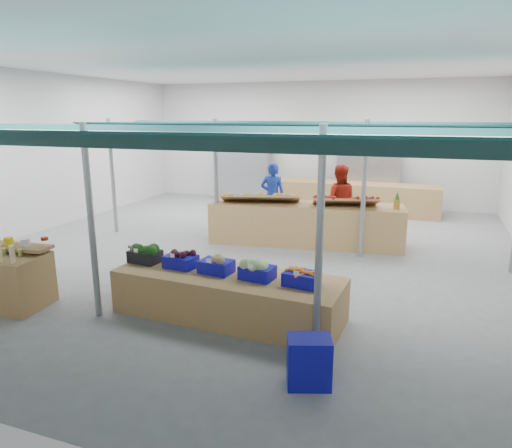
% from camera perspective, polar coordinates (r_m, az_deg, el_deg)
% --- Properties ---
extents(floor, '(13.00, 13.00, 0.00)m').
position_cam_1_polar(floor, '(10.59, -1.04, -3.47)').
color(floor, slate).
rests_on(floor, ground).
extents(hall, '(13.00, 13.00, 13.00)m').
position_cam_1_polar(hall, '(11.48, 1.51, 11.30)').
color(hall, silver).
rests_on(hall, ground).
extents(pole_grid, '(10.00, 4.60, 3.00)m').
position_cam_1_polar(pole_grid, '(8.32, -0.57, 4.63)').
color(pole_grid, gray).
rests_on(pole_grid, floor).
extents(awnings, '(9.50, 7.08, 0.30)m').
position_cam_1_polar(awnings, '(8.22, -0.59, 11.31)').
color(awnings, '#0B2C30').
rests_on(awnings, pole_grid).
extents(back_shelving_left, '(2.00, 0.50, 2.00)m').
position_cam_1_polar(back_shelving_left, '(16.75, -1.72, 6.38)').
color(back_shelving_left, '#B23F33').
rests_on(back_shelving_left, floor).
extents(back_shelving_right, '(2.00, 0.50, 2.00)m').
position_cam_1_polar(back_shelving_right, '(15.67, 13.84, 5.50)').
color(back_shelving_right, '#B23F33').
rests_on(back_shelving_right, floor).
extents(veg_counter, '(3.63, 1.38, 0.70)m').
position_cam_1_polar(veg_counter, '(7.23, -3.51, -8.88)').
color(veg_counter, olive).
rests_on(veg_counter, floor).
extents(fruit_counter, '(4.73, 1.71, 0.99)m').
position_cam_1_polar(fruit_counter, '(11.18, 6.20, 0.01)').
color(fruit_counter, olive).
rests_on(fruit_counter, floor).
extents(far_counter, '(5.30, 1.20, 0.95)m').
position_cam_1_polar(far_counter, '(15.09, 12.19, 3.26)').
color(far_counter, olive).
rests_on(far_counter, floor).
extents(crate_stack, '(0.59, 0.50, 0.60)m').
position_cam_1_polar(crate_stack, '(5.58, 6.65, -16.73)').
color(crate_stack, '#0E0E9B').
rests_on(crate_stack, floor).
extents(vendor_left, '(0.73, 0.53, 1.85)m').
position_cam_1_polar(vendor_left, '(12.44, 2.09, 3.50)').
color(vendor_left, '#1A33AD').
rests_on(vendor_left, floor).
extents(vendor_right, '(0.98, 0.81, 1.85)m').
position_cam_1_polar(vendor_right, '(12.03, 10.29, 2.93)').
color(vendor_right, maroon).
rests_on(vendor_right, floor).
extents(crate_broccoli, '(0.53, 0.43, 0.35)m').
position_cam_1_polar(crate_broccoli, '(7.84, -13.71, -3.53)').
color(crate_broccoli, black).
rests_on(crate_broccoli, veg_counter).
extents(crate_beets, '(0.53, 0.43, 0.29)m').
position_cam_1_polar(crate_beets, '(7.46, -9.39, -4.39)').
color(crate_beets, '#0E0E9B').
rests_on(crate_beets, veg_counter).
extents(crate_celeriac, '(0.53, 0.43, 0.31)m').
position_cam_1_polar(crate_celeriac, '(7.15, -5.00, -4.98)').
color(crate_celeriac, '#0E0E9B').
rests_on(crate_celeriac, veg_counter).
extents(crate_cabbage, '(0.53, 0.43, 0.35)m').
position_cam_1_polar(crate_cabbage, '(6.86, 0.17, -5.61)').
color(crate_cabbage, '#0E0E9B').
rests_on(crate_cabbage, veg_counter).
extents(crate_carrots, '(0.53, 0.43, 0.29)m').
position_cam_1_polar(crate_carrots, '(6.65, 5.73, -6.74)').
color(crate_carrots, '#0E0E9B').
rests_on(crate_carrots, veg_counter).
extents(sparrow, '(0.12, 0.09, 0.11)m').
position_cam_1_polar(sparrow, '(7.81, -15.22, -3.00)').
color(sparrow, brown).
rests_on(sparrow, crate_broccoli).
extents(pole_ribbon, '(0.12, 0.12, 0.28)m').
position_cam_1_polar(pole_ribbon, '(8.32, -24.94, -1.82)').
color(pole_ribbon, '#AB200B').
rests_on(pole_ribbon, pole_grid).
extents(apple_heap_yellow, '(2.02, 1.18, 0.27)m').
position_cam_1_polar(apple_heap_yellow, '(11.10, 0.57, 3.48)').
color(apple_heap_yellow, '#997247').
rests_on(apple_heap_yellow, fruit_counter).
extents(apple_heap_red, '(1.63, 1.07, 0.27)m').
position_cam_1_polar(apple_heap_red, '(10.88, 11.14, 3.01)').
color(apple_heap_red, '#997247').
rests_on(apple_heap_red, fruit_counter).
extents(pineapple, '(0.14, 0.14, 0.39)m').
position_cam_1_polar(pineapple, '(10.92, 17.21, 2.78)').
color(pineapple, '#8C6019').
rests_on(pineapple, fruit_counter).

